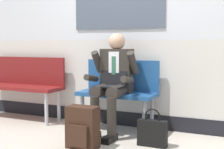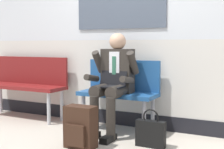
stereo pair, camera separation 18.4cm
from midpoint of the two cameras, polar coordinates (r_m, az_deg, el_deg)
The scene contains 7 objects.
ground_plane at distance 3.82m, azimuth 0.57°, elevation -11.50°, with size 18.00×18.00×0.00m, color #B2A899.
station_wall at distance 4.31m, azimuth 4.87°, elevation 8.00°, with size 7.00×0.16×2.64m.
bench_with_person at distance 4.11m, azimuth 2.73°, elevation -2.58°, with size 1.00×0.42×0.91m.
bench_empty at distance 4.99m, azimuth -14.29°, elevation -1.16°, with size 1.39×0.42×0.92m.
person_seated at distance 3.91m, azimuth 1.54°, elevation -0.99°, with size 0.57×0.70×1.26m.
backpack at distance 3.45m, azimuth -4.21°, elevation -9.50°, with size 0.33×0.22×0.46m.
handbag at distance 3.53m, azimuth 8.48°, elevation -10.37°, with size 0.32×0.10×0.42m.
Camera 2 is at (1.73, -3.22, 1.11)m, focal length 50.81 mm.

